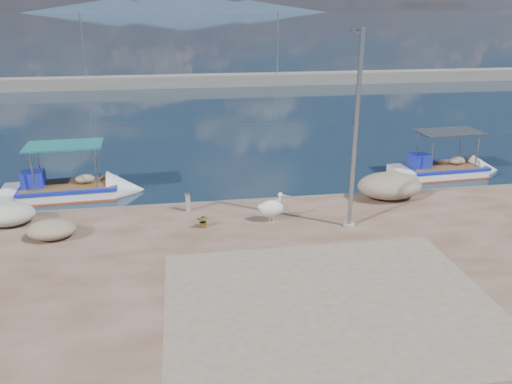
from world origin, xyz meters
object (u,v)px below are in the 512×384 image
object	(u,v)px
boat_right	(443,172)
bollard_near	(188,201)
lamp_post	(355,139)
boat_left	(69,192)
pelican	(272,208)

from	to	relation	value
boat_right	bollard_near	distance (m)	13.56
lamp_post	boat_left	bearing A→B (deg)	151.28
boat_right	pelican	distance (m)	11.29
boat_left	lamp_post	bearing A→B (deg)	-32.09
boat_right	lamp_post	bearing A→B (deg)	-142.25
boat_left	pelican	size ratio (longest dim) A/B	4.93
bollard_near	boat_right	bearing A→B (deg)	16.84
bollard_near	pelican	bearing A→B (deg)	-25.75
boat_left	bollard_near	bearing A→B (deg)	-38.93
lamp_post	bollard_near	distance (m)	6.91
pelican	boat_right	bearing A→B (deg)	38.10
boat_left	boat_right	xyz separation A→B (m)	(18.25, 0.14, -0.01)
boat_right	pelican	size ratio (longest dim) A/B	4.69
lamp_post	bollard_near	size ratio (longest dim) A/B	9.08
pelican	lamp_post	world-z (taller)	lamp_post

